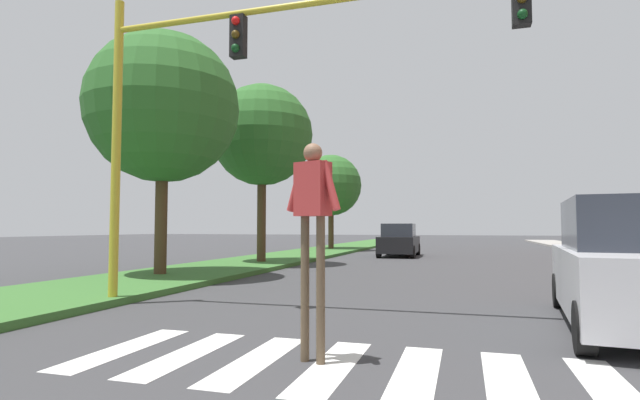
{
  "coord_description": "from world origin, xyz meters",
  "views": [
    {
      "loc": [
        0.51,
        1.78,
        1.52
      ],
      "look_at": [
        -3.99,
        16.76,
        2.42
      ],
      "focal_mm": 26.98,
      "sensor_mm": 36.0,
      "label": 1
    }
  ],
  "objects_px": {
    "traffic_light_gantry": "(237,75)",
    "pedestrian_performer": "(313,215)",
    "tree_mid": "(163,108)",
    "tree_distant": "(331,185)",
    "sedan_midblock": "(399,241)",
    "tree_far": "(262,136)",
    "suv_crossing": "(632,267)"
  },
  "relations": [
    {
      "from": "pedestrian_performer",
      "to": "tree_far",
      "type": "bearing_deg",
      "value": 116.02
    },
    {
      "from": "tree_mid",
      "to": "sedan_midblock",
      "type": "relative_size",
      "value": 1.76
    },
    {
      "from": "traffic_light_gantry",
      "to": "pedestrian_performer",
      "type": "xyz_separation_m",
      "value": [
        2.37,
        -2.77,
        -2.71
      ]
    },
    {
      "from": "sedan_midblock",
      "to": "tree_distant",
      "type": "bearing_deg",
      "value": 135.29
    },
    {
      "from": "traffic_light_gantry",
      "to": "pedestrian_performer",
      "type": "bearing_deg",
      "value": -49.41
    },
    {
      "from": "traffic_light_gantry",
      "to": "pedestrian_performer",
      "type": "height_order",
      "value": "traffic_light_gantry"
    },
    {
      "from": "tree_mid",
      "to": "tree_far",
      "type": "height_order",
      "value": "tree_mid"
    },
    {
      "from": "tree_far",
      "to": "pedestrian_performer",
      "type": "relative_size",
      "value": 2.91
    },
    {
      "from": "traffic_light_gantry",
      "to": "tree_far",
      "type": "bearing_deg",
      "value": 111.14
    },
    {
      "from": "tree_far",
      "to": "sedan_midblock",
      "type": "bearing_deg",
      "value": 58.13
    },
    {
      "from": "suv_crossing",
      "to": "sedan_midblock",
      "type": "relative_size",
      "value": 1.15
    },
    {
      "from": "traffic_light_gantry",
      "to": "suv_crossing",
      "type": "relative_size",
      "value": 1.9
    },
    {
      "from": "tree_mid",
      "to": "traffic_light_gantry",
      "type": "xyz_separation_m",
      "value": [
        4.64,
        -4.36,
        -0.77
      ]
    },
    {
      "from": "tree_mid",
      "to": "traffic_light_gantry",
      "type": "relative_size",
      "value": 0.8
    },
    {
      "from": "tree_far",
      "to": "tree_distant",
      "type": "distance_m",
      "value": 12.55
    },
    {
      "from": "suv_crossing",
      "to": "tree_mid",
      "type": "bearing_deg",
      "value": 159.77
    },
    {
      "from": "pedestrian_performer",
      "to": "sedan_midblock",
      "type": "bearing_deg",
      "value": 94.64
    },
    {
      "from": "sedan_midblock",
      "to": "tree_far",
      "type": "bearing_deg",
      "value": -121.87
    },
    {
      "from": "tree_far",
      "to": "suv_crossing",
      "type": "distance_m",
      "value": 14.88
    },
    {
      "from": "traffic_light_gantry",
      "to": "sedan_midblock",
      "type": "relative_size",
      "value": 2.19
    },
    {
      "from": "suv_crossing",
      "to": "pedestrian_performer",
      "type": "bearing_deg",
      "value": -143.2
    },
    {
      "from": "tree_mid",
      "to": "tree_far",
      "type": "distance_m",
      "value": 5.75
    },
    {
      "from": "tree_distant",
      "to": "suv_crossing",
      "type": "relative_size",
      "value": 1.3
    },
    {
      "from": "tree_far",
      "to": "sedan_midblock",
      "type": "xyz_separation_m",
      "value": [
        4.62,
        7.43,
        -4.51
      ]
    },
    {
      "from": "traffic_light_gantry",
      "to": "tree_distant",
      "type": "bearing_deg",
      "value": 101.02
    },
    {
      "from": "tree_distant",
      "to": "pedestrian_performer",
      "type": "distance_m",
      "value": 26.35
    },
    {
      "from": "tree_far",
      "to": "tree_distant",
      "type": "xyz_separation_m",
      "value": [
        -0.51,
        12.5,
        -1.0
      ]
    },
    {
      "from": "tree_mid",
      "to": "traffic_light_gantry",
      "type": "distance_m",
      "value": 6.41
    },
    {
      "from": "tree_far",
      "to": "suv_crossing",
      "type": "bearing_deg",
      "value": -43.46
    },
    {
      "from": "tree_distant",
      "to": "tree_mid",
      "type": "bearing_deg",
      "value": -90.77
    },
    {
      "from": "tree_mid",
      "to": "tree_distant",
      "type": "bearing_deg",
      "value": 89.23
    },
    {
      "from": "tree_far",
      "to": "traffic_light_gantry",
      "type": "xyz_separation_m",
      "value": [
        3.89,
        -10.06,
        -0.94
      ]
    }
  ]
}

